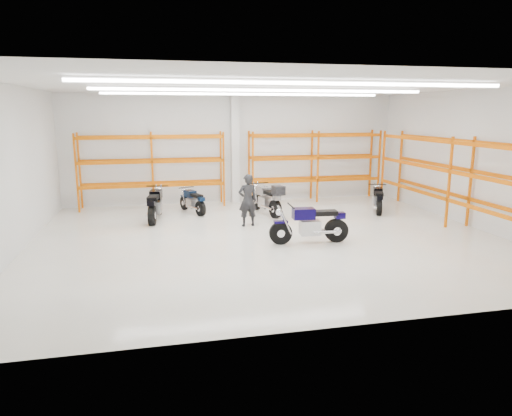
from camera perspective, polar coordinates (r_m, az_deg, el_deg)
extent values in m
plane|color=beige|center=(13.95, 1.57, -3.76)|extent=(14.00, 14.00, 0.00)
cube|color=silver|center=(19.37, -2.72, 7.40)|extent=(14.00, 0.02, 4.50)
cube|color=silver|center=(7.90, 12.23, 0.58)|extent=(14.00, 0.02, 4.50)
cube|color=silver|center=(13.64, -28.32, 4.10)|extent=(0.02, 12.00, 4.50)
cube|color=silver|center=(16.66, 25.79, 5.51)|extent=(0.02, 12.00, 4.50)
cube|color=white|center=(13.46, 1.68, 15.03)|extent=(14.00, 12.00, 0.02)
cube|color=white|center=(10.57, 5.78, 15.29)|extent=(10.00, 0.22, 0.10)
cube|color=white|center=(13.94, 1.16, 14.51)|extent=(10.00, 0.22, 0.10)
cube|color=white|center=(16.86, -1.31, 14.06)|extent=(10.00, 0.22, 0.10)
cylinder|color=black|center=(13.23, 3.10, -3.15)|extent=(0.68, 0.18, 0.67)
cylinder|color=black|center=(13.65, 10.00, -2.79)|extent=(0.70, 0.25, 0.69)
cylinder|color=silver|center=(13.23, 3.10, -3.15)|extent=(0.23, 0.17, 0.22)
cylinder|color=silver|center=(13.65, 10.00, -2.79)|extent=(0.26, 0.24, 0.25)
cube|color=#0D063B|center=(13.14, 3.11, -1.74)|extent=(0.41, 0.19, 0.07)
cube|color=#B7B7BC|center=(13.39, 6.75, -2.43)|extent=(0.61, 0.44, 0.42)
cube|color=#A5A5AA|center=(13.54, 8.47, -2.81)|extent=(0.79, 0.19, 0.09)
cube|color=#0D063B|center=(13.24, 5.96, -0.69)|extent=(0.65, 0.42, 0.31)
cube|color=black|center=(13.41, 8.54, -0.60)|extent=(0.76, 0.38, 0.13)
cube|color=#0D063B|center=(13.58, 10.42, -0.90)|extent=(0.31, 0.26, 0.18)
cylinder|color=black|center=(13.10, 4.38, 0.30)|extent=(0.09, 0.78, 0.04)
sphere|color=silver|center=(13.07, 2.94, -0.51)|extent=(0.21, 0.21, 0.21)
cylinder|color=silver|center=(13.38, 8.88, -3.00)|extent=(0.84, 0.16, 0.10)
cylinder|color=black|center=(17.39, -11.99, 0.26)|extent=(0.23, 0.68, 0.67)
cylinder|color=black|center=(15.78, -12.86, -0.92)|extent=(0.30, 0.71, 0.69)
cylinder|color=silver|center=(17.39, -11.99, 0.26)|extent=(0.19, 0.24, 0.22)
cylinder|color=silver|center=(15.78, -12.86, -0.92)|extent=(0.26, 0.28, 0.24)
cube|color=black|center=(17.33, -12.04, 1.33)|extent=(0.23, 0.42, 0.07)
cube|color=#B7B7BC|center=(16.53, -12.44, 0.10)|extent=(0.48, 0.63, 0.42)
cube|color=#A5A5AA|center=(16.14, -12.65, -0.59)|extent=(0.25, 0.79, 0.09)
cube|color=black|center=(16.64, -12.40, 1.66)|extent=(0.47, 0.67, 0.31)
cube|color=black|center=(16.04, -12.73, 1.27)|extent=(0.44, 0.77, 0.13)
cube|color=black|center=(15.60, -12.98, 0.64)|extent=(0.29, 0.32, 0.18)
cylinder|color=black|center=(16.97, -12.25, 2.70)|extent=(0.77, 0.16, 0.04)
sphere|color=silver|center=(17.32, -12.06, 2.30)|extent=(0.21, 0.21, 0.21)
cylinder|color=silver|center=(16.13, -13.29, -0.63)|extent=(0.23, 0.84, 0.10)
cylinder|color=black|center=(18.12, -8.97, 0.63)|extent=(0.31, 0.54, 0.54)
cylinder|color=black|center=(16.94, -6.95, -0.06)|extent=(0.37, 0.58, 0.56)
cylinder|color=silver|center=(18.12, -8.97, 0.63)|extent=(0.19, 0.21, 0.18)
cylinder|color=silver|center=(16.94, -6.95, -0.06)|extent=(0.24, 0.25, 0.20)
cube|color=#0A1E41|center=(18.07, -9.00, 1.47)|extent=(0.25, 0.35, 0.05)
cube|color=#B7B7BC|center=(17.48, -7.96, 0.62)|extent=(0.48, 0.56, 0.34)
cube|color=#A5A5AA|center=(17.20, -7.43, 0.14)|extent=(0.34, 0.62, 0.07)
cube|color=#0A1E41|center=(17.56, -8.24, 1.79)|extent=(0.48, 0.58, 0.25)
cube|color=black|center=(17.12, -7.47, 1.56)|extent=(0.48, 0.65, 0.11)
cube|color=#0A1E41|center=(16.80, -6.86, 1.13)|extent=(0.27, 0.29, 0.14)
cylinder|color=black|center=(17.80, -8.71, 2.56)|extent=(0.59, 0.27, 0.03)
sphere|color=silver|center=(18.06, -9.08, 2.22)|extent=(0.17, 0.17, 0.17)
cylinder|color=silver|center=(17.11, -7.80, 0.06)|extent=(0.34, 0.65, 0.08)
cylinder|color=black|center=(17.89, 0.02, 0.80)|extent=(0.27, 0.65, 0.64)
cylinder|color=black|center=(16.49, 2.43, -0.13)|extent=(0.34, 0.69, 0.66)
cylinder|color=silver|center=(17.89, 0.02, 0.80)|extent=(0.19, 0.24, 0.21)
cylinder|color=silver|center=(16.49, 2.43, -0.13)|extent=(0.26, 0.28, 0.24)
cube|color=gray|center=(17.83, 0.02, 1.82)|extent=(0.24, 0.41, 0.06)
cube|color=#B7B7BC|center=(17.13, 1.23, 0.74)|extent=(0.50, 0.63, 0.41)
cube|color=#A5A5AA|center=(16.80, 1.85, 0.14)|extent=(0.29, 0.76, 0.09)
cube|color=gray|center=(17.23, 0.95, 2.18)|extent=(0.49, 0.67, 0.30)
cube|color=black|center=(16.70, 1.86, 1.87)|extent=(0.47, 0.76, 0.13)
cube|color=gray|center=(16.32, 2.58, 1.32)|extent=(0.29, 0.32, 0.17)
cylinder|color=black|center=(17.51, 0.42, 3.12)|extent=(0.74, 0.21, 0.04)
sphere|color=silver|center=(17.83, -0.03, 2.72)|extent=(0.20, 0.20, 0.20)
cylinder|color=silver|center=(16.68, 1.39, 0.06)|extent=(0.27, 0.80, 0.10)
cube|color=black|center=(16.16, 2.81, 2.22)|extent=(0.45, 0.48, 0.32)
cylinder|color=black|center=(18.92, 14.75, 0.91)|extent=(0.32, 0.58, 0.58)
cylinder|color=black|center=(17.51, 15.13, 0.06)|extent=(0.39, 0.62, 0.59)
cylinder|color=silver|center=(18.92, 14.75, 0.91)|extent=(0.20, 0.23, 0.19)
cylinder|color=silver|center=(17.51, 15.13, 0.06)|extent=(0.26, 0.27, 0.21)
cube|color=black|center=(18.87, 14.80, 1.77)|extent=(0.26, 0.37, 0.06)
cube|color=#B7B7BC|center=(18.17, 14.96, 0.83)|extent=(0.51, 0.59, 0.36)
cube|color=#A5A5AA|center=(17.83, 15.04, 0.30)|extent=(0.36, 0.67, 0.08)
cube|color=black|center=(18.27, 14.98, 2.05)|extent=(0.51, 0.62, 0.27)
cube|color=black|center=(17.74, 15.12, 1.76)|extent=(0.51, 0.70, 0.12)
cube|color=black|center=(17.36, 15.22, 1.28)|extent=(0.29, 0.31, 0.15)
cylinder|color=black|center=(18.56, 14.93, 2.86)|extent=(0.63, 0.29, 0.03)
sphere|color=silver|center=(18.87, 14.83, 2.54)|extent=(0.18, 0.18, 0.18)
cylinder|color=silver|center=(17.78, 14.56, 0.30)|extent=(0.35, 0.70, 0.09)
imported|color=black|center=(15.22, -1.05, 0.98)|extent=(0.68, 0.48, 1.76)
cube|color=white|center=(19.19, -2.63, 7.36)|extent=(0.32, 0.32, 4.50)
cube|color=orange|center=(19.27, -21.17, 4.35)|extent=(0.07, 0.07, 3.00)
cube|color=orange|center=(18.49, -21.53, 4.03)|extent=(0.07, 0.07, 3.00)
cube|color=orange|center=(19.05, -12.80, 4.78)|extent=(0.07, 0.07, 3.00)
cube|color=orange|center=(18.25, -12.81, 4.48)|extent=(0.07, 0.07, 3.00)
cube|color=orange|center=(19.23, -4.41, 5.10)|extent=(0.07, 0.07, 3.00)
cube|color=orange|center=(18.45, -4.06, 4.82)|extent=(0.07, 0.07, 3.00)
cube|color=orange|center=(19.12, -12.73, 3.11)|extent=(5.60, 0.07, 0.12)
cube|color=orange|center=(18.33, -12.73, 2.74)|extent=(5.60, 0.07, 0.12)
cube|color=orange|center=(19.01, -12.86, 5.90)|extent=(5.60, 0.07, 0.12)
cube|color=orange|center=(18.21, -12.86, 5.65)|extent=(5.60, 0.07, 0.12)
cube|color=orange|center=(18.94, -12.99, 8.72)|extent=(5.60, 0.07, 0.12)
cube|color=orange|center=(18.14, -13.00, 8.59)|extent=(5.60, 0.07, 0.12)
cube|color=orange|center=(19.44, -0.89, 5.21)|extent=(0.07, 0.07, 3.00)
cube|color=orange|center=(18.66, -0.40, 4.93)|extent=(0.07, 0.07, 3.00)
cube|color=orange|center=(20.18, 6.96, 5.37)|extent=(0.07, 0.07, 3.00)
cube|color=orange|center=(19.43, 7.74, 5.10)|extent=(0.07, 0.07, 3.00)
cube|color=orange|center=(21.27, 14.12, 5.43)|extent=(0.07, 0.07, 3.00)
cube|color=orange|center=(20.56, 15.11, 5.17)|extent=(0.07, 0.07, 3.00)
cube|color=orange|center=(20.25, 6.92, 3.79)|extent=(5.60, 0.07, 0.12)
cube|color=orange|center=(19.51, 7.69, 3.46)|extent=(5.60, 0.07, 0.12)
cube|color=orange|center=(20.14, 6.98, 6.43)|extent=(5.60, 0.07, 0.12)
cube|color=orange|center=(19.39, 7.77, 6.20)|extent=(5.60, 0.07, 0.12)
cube|color=orange|center=(20.08, 7.05, 9.09)|extent=(5.60, 0.07, 0.12)
cube|color=orange|center=(19.32, 7.85, 8.97)|extent=(5.60, 0.07, 0.12)
cube|color=orange|center=(16.67, 25.24, 2.95)|extent=(0.07, 0.07, 3.00)
cube|color=orange|center=(16.20, 22.99, 2.92)|extent=(0.07, 0.07, 3.00)
cube|color=orange|center=(20.38, 17.57, 4.97)|extent=(0.07, 0.07, 3.00)
cube|color=orange|center=(20.00, 15.57, 4.96)|extent=(0.07, 0.07, 3.00)
cube|color=orange|center=(16.76, 25.07, 1.06)|extent=(0.07, 9.00, 0.12)
cube|color=orange|center=(16.29, 22.83, 0.96)|extent=(0.07, 9.00, 0.12)
cube|color=orange|center=(16.62, 25.35, 4.23)|extent=(0.07, 9.00, 0.12)
cube|color=orange|center=(16.15, 23.10, 4.23)|extent=(0.07, 9.00, 0.12)
cube|color=orange|center=(16.54, 25.64, 7.44)|extent=(0.07, 9.00, 0.12)
cube|color=orange|center=(16.07, 23.37, 7.54)|extent=(0.07, 9.00, 0.12)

